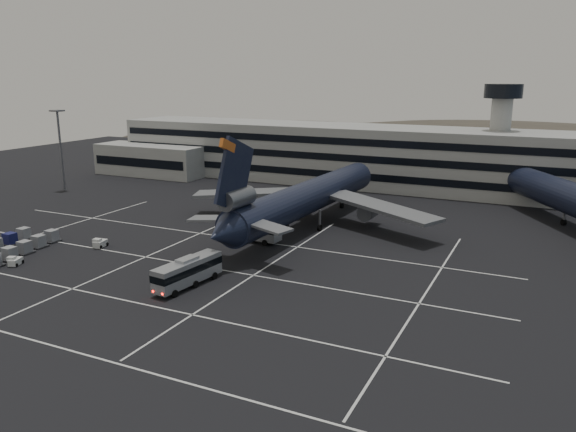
% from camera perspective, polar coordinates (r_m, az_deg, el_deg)
% --- Properties ---
extents(ground, '(260.00, 260.00, 0.00)m').
position_cam_1_polar(ground, '(78.21, -12.72, -5.51)').
color(ground, black).
rests_on(ground, ground).
extents(lane_markings, '(90.00, 55.62, 0.01)m').
position_cam_1_polar(lane_markings, '(78.18, -11.84, -5.46)').
color(lane_markings, silver).
rests_on(lane_markings, ground).
extents(terminal, '(125.00, 26.00, 24.00)m').
position_cam_1_polar(terminal, '(138.98, 4.53, 6.26)').
color(terminal, gray).
rests_on(terminal, ground).
extents(hills, '(352.00, 180.00, 44.00)m').
position_cam_1_polar(hills, '(232.26, 18.23, 4.02)').
color(hills, '#38332B').
rests_on(hills, ground).
extents(lightpole_left, '(2.40, 2.40, 18.28)m').
position_cam_1_polar(lightpole_left, '(137.93, -22.18, 7.26)').
color(lightpole_left, slate).
rests_on(lightpole_left, ground).
extents(trijet_main, '(47.42, 57.63, 18.08)m').
position_cam_1_polar(trijet_main, '(97.29, 1.95, 1.91)').
color(trijet_main, black).
rests_on(trijet_main, ground).
extents(trijet_far, '(35.58, 52.27, 18.08)m').
position_cam_1_polar(trijet_far, '(108.59, 26.72, 1.78)').
color(trijet_far, black).
rests_on(trijet_far, ground).
extents(bus_near, '(3.74, 10.79, 3.73)m').
position_cam_1_polar(bus_near, '(71.65, -10.15, -5.48)').
color(bus_near, gray).
rests_on(bus_near, ground).
extents(bus_far, '(11.17, 3.45, 3.89)m').
position_cam_1_polar(bus_far, '(89.98, -4.01, -1.18)').
color(bus_far, gray).
rests_on(bus_far, ground).
extents(tug_a, '(1.77, 2.51, 1.48)m').
position_cam_1_polar(tug_a, '(91.22, -18.55, -2.64)').
color(tug_a, silver).
rests_on(tug_a, ground).
extents(tug_b, '(1.91, 2.38, 1.34)m').
position_cam_1_polar(tug_b, '(87.24, -25.97, -4.15)').
color(tug_b, silver).
rests_on(tug_b, ground).
extents(uld_cluster, '(9.89, 15.89, 1.93)m').
position_cam_1_polar(uld_cluster, '(93.87, -26.41, -2.76)').
color(uld_cluster, '#2D2D30').
rests_on(uld_cluster, ground).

